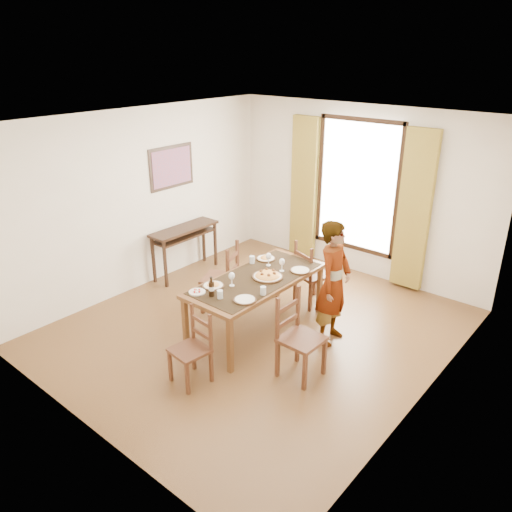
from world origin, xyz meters
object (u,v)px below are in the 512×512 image
Objects in this scene: console_table at (184,234)px; man at (334,283)px; dining_table at (257,282)px; pasta_platter at (268,274)px.

man is (2.91, -0.19, 0.12)m from console_table.
console_table is 2.12m from dining_table.
dining_table is 1.22× the size of man.
pasta_platter is (2.13, -0.52, 0.12)m from console_table.
console_table is 2.92m from man.
man reaches higher than dining_table.
man is (0.88, 0.42, 0.11)m from dining_table.
dining_table is at bearing 109.08° from man.
pasta_platter is at bearing 43.37° from dining_table.
dining_table is at bearing -136.63° from pasta_platter.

